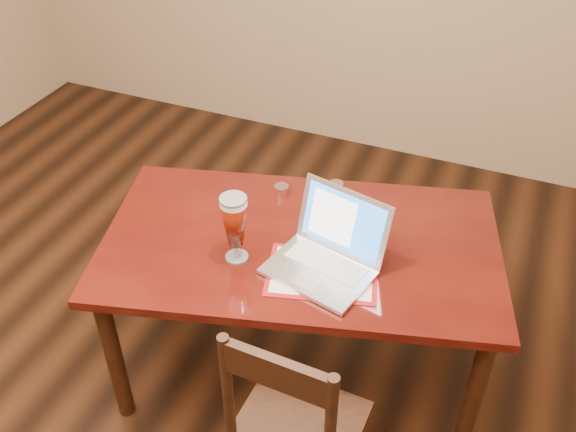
% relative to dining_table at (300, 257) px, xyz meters
% --- Properties ---
extents(room_shell, '(4.51, 5.01, 2.71)m').
position_rel_dining_table_xyz_m(room_shell, '(-0.45, -0.62, 1.13)').
color(room_shell, tan).
rests_on(room_shell, ground).
extents(dining_table, '(1.67, 1.20, 0.98)m').
position_rel_dining_table_xyz_m(dining_table, '(0.00, 0.00, 0.00)').
color(dining_table, '#4C110A').
rests_on(dining_table, ground).
extents(dining_chair, '(0.42, 0.40, 0.95)m').
position_rel_dining_table_xyz_m(dining_chair, '(0.22, -0.60, -0.19)').
color(dining_chair, black).
rests_on(dining_chair, ground).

